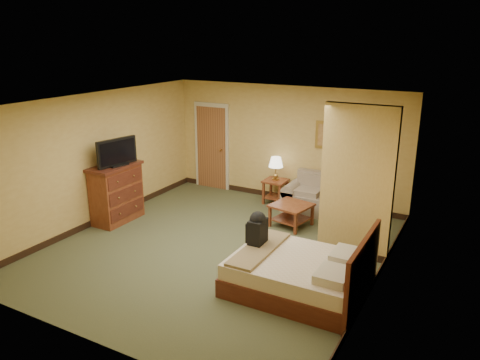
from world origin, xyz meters
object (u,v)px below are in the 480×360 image
Objects in this scene: loveseat at (323,201)px; bed at (301,274)px; dresser at (116,193)px; coffee_table at (291,210)px.

loveseat is 0.85× the size of bed.
bed is at bearing -10.61° from dresser.
dresser reaches higher than bed.
dresser reaches higher than coffee_table.
coffee_table is 0.70× the size of dresser.
loveseat reaches higher than coffee_table.
loveseat is 1.99× the size of coffee_table.
dresser is (-3.53, -2.41, 0.33)m from loveseat.
coffee_table is at bearing 24.02° from dresser.
coffee_table is at bearing -108.14° from loveseat.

